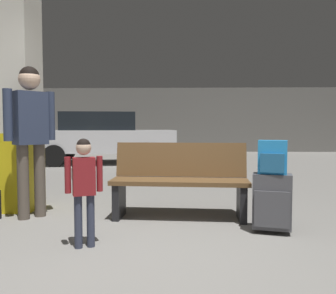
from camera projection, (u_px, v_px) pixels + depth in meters
ground_plane at (162, 186)px, 6.77m from camera, size 18.00×18.00×0.10m
garage_back_wall at (171, 120)px, 15.53m from camera, size 18.00×0.12×2.80m
structural_pillar at (14, 95)px, 4.56m from camera, size 0.57×0.57×3.00m
bench at (180, 181)px, 4.19m from camera, size 1.63×0.62×0.89m
suitcase at (272, 202)px, 3.57m from camera, size 0.42×0.31×0.60m
backpack_bright at (273, 158)px, 3.55m from camera, size 0.31×0.26×0.34m
child at (84, 181)px, 3.12m from camera, size 0.31×0.19×0.98m
adult at (30, 125)px, 4.13m from camera, size 0.45×0.47×1.78m
parked_car_far at (103, 136)px, 10.46m from camera, size 4.29×2.23×1.51m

